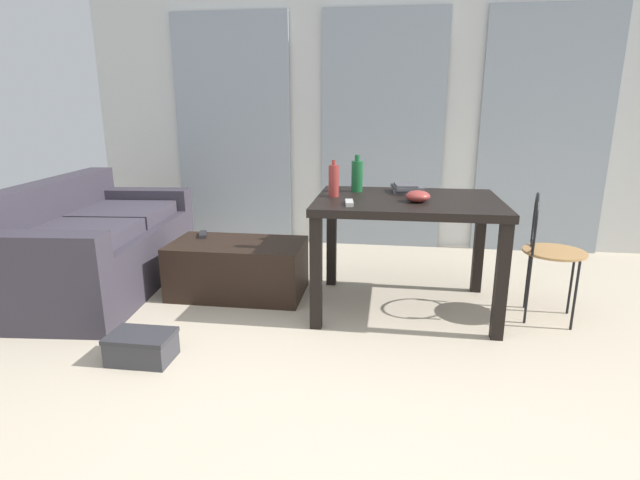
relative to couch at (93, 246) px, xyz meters
name	(u,v)px	position (x,y,z in m)	size (l,w,h in m)	color
ground_plane	(370,323)	(2.11, -0.38, -0.32)	(7.48, 7.48, 0.00)	beige
wall_back	(383,121)	(2.11, 1.58, 0.89)	(5.70, 0.10, 2.41)	silver
curtains	(382,133)	(2.11, 1.49, 0.78)	(4.05, 0.03, 2.19)	#99A3AD
couch	(93,246)	(0.00, 0.00, 0.00)	(1.07, 1.86, 0.80)	#38333D
coffee_table	(238,268)	(1.13, 0.01, -0.12)	(0.95, 0.53, 0.39)	black
craft_table	(407,214)	(2.32, -0.09, 0.34)	(1.19, 0.89, 0.76)	black
wire_chair	(545,241)	(3.19, -0.12, 0.20)	(0.38, 0.41, 0.82)	#B7844C
bottle_near	(357,176)	(1.97, 0.13, 0.56)	(0.08, 0.08, 0.25)	#195B2D
bottle_far	(334,181)	(1.84, -0.09, 0.55)	(0.07, 0.07, 0.24)	#99332D
bowl	(418,196)	(2.38, -0.20, 0.48)	(0.15, 0.15, 0.07)	#9E3833
book_stack	(406,188)	(2.32, 0.15, 0.47)	(0.23, 0.27, 0.06)	#4C4C51
tv_remote_on_table	(349,203)	(1.96, -0.35, 0.46)	(0.05, 0.15, 0.02)	#B7B7B2
tv_remote_primary	(203,234)	(0.82, 0.15, 0.09)	(0.05, 0.16, 0.03)	#232326
shoebox	(142,347)	(0.90, -1.03, -0.24)	(0.34, 0.23, 0.16)	#38383D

